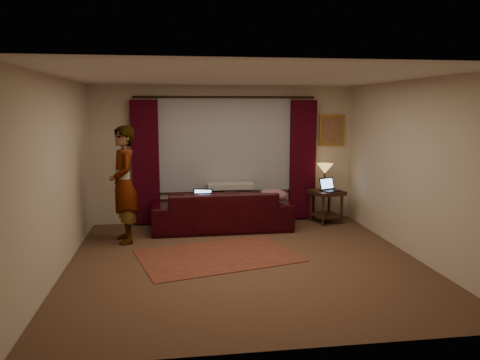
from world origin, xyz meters
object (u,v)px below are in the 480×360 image
Objects in this scene: laptop_sofa at (201,197)px; end_table at (326,207)px; laptop_table at (331,185)px; sofa at (222,202)px; person at (124,185)px; tiffany_lamp at (325,176)px.

laptop_sofa is 0.59× the size of end_table.
end_table is 0.45m from laptop_table.
laptop_sofa is 2.45m from end_table.
person reaches higher than sofa.
sofa reaches higher than end_table.
tiffany_lamp is 3.81m from person.
sofa is 1.81m from person.
tiffany_lamp is at bearing -170.75° from sofa.
sofa is 2.05m from end_table.
end_table is 0.33× the size of person.
person is at bearing -168.10° from end_table.
sofa is 6.74× the size of laptop_sofa.
sofa reaches higher than laptop_sofa.
end_table is at bearing 22.28° from laptop_sofa.
end_table is 1.70× the size of laptop_table.
end_table is at bearing 101.01° from laptop_table.
tiffany_lamp is (2.04, 0.35, 0.37)m from sofa.
sofa is at bearing 93.44° from person.
person is at bearing -146.60° from laptop_sofa.
laptop_sofa is 2.47m from tiffany_lamp.
sofa is 6.76× the size of laptop_table.
sofa is 1.31× the size of person.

